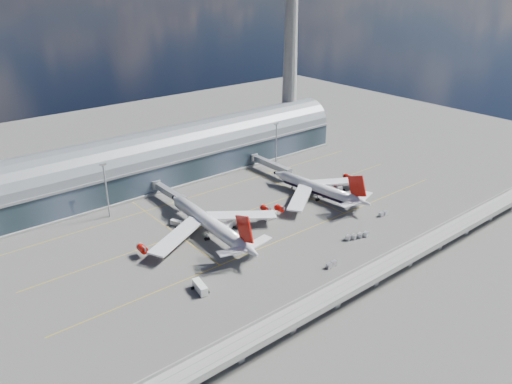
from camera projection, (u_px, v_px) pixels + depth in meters
ground at (273, 228)px, 215.67m from camera, size 500.00×500.00×0.00m
taxi_lines at (242, 211)px, 231.36m from camera, size 200.00×80.12×0.01m
terminal at (178, 156)px, 266.44m from camera, size 200.00×30.00×28.00m
control_tower at (290, 62)px, 302.75m from camera, size 19.00×19.00×103.00m
guideway at (376, 272)px, 174.49m from camera, size 220.00×8.50×7.20m
floodlight_mast_left at (106, 189)px, 220.35m from camera, size 3.00×0.70×25.70m
floodlight_mast_right at (276, 144)px, 278.04m from camera, size 3.00×0.70×25.70m
airliner_left at (211, 224)px, 206.74m from camera, size 63.06×66.24×20.19m
airliner_right at (318, 189)px, 242.73m from camera, size 56.26×58.84×18.66m
jet_bridge_left at (167, 191)px, 239.11m from camera, size 4.40×28.00×7.25m
jet_bridge_right at (269, 163)px, 273.76m from camera, size 4.40×32.00×7.25m
service_truck_0 at (200, 287)px, 172.24m from camera, size 3.95×8.35×3.32m
service_truck_1 at (270, 216)px, 222.87m from camera, size 5.83×3.08×3.31m
service_truck_2 at (228, 226)px, 214.09m from camera, size 9.17×5.75×3.22m
service_truck_3 at (338, 187)px, 252.51m from camera, size 5.51×6.82×3.13m
service_truck_4 at (288, 173)px, 271.01m from camera, size 2.56×4.66×2.60m
service_truck_5 at (177, 223)px, 217.31m from camera, size 3.96×5.57×2.52m
cargo_train_0 at (332, 265)px, 187.07m from camera, size 5.33×1.96×1.78m
cargo_train_1 at (357, 236)px, 207.17m from camera, size 11.17×5.14×1.86m
cargo_train_2 at (383, 214)px, 226.54m from camera, size 5.25×1.98×1.75m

